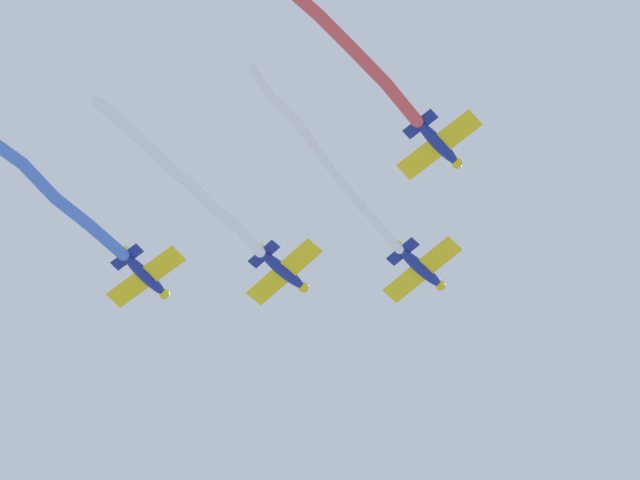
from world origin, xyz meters
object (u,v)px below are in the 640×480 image
(airplane_right_wing, at_px, (439,144))
(airplane_slot, at_px, (146,276))
(airplane_lead, at_px, (422,269))
(airplane_left_wing, at_px, (284,271))

(airplane_right_wing, height_order, airplane_slot, airplane_right_wing)
(airplane_lead, xyz_separation_m, airplane_right_wing, (9.31, 2.46, 0.30))
(airplane_lead, height_order, airplane_left_wing, same)
(airplane_left_wing, height_order, airplane_slot, airplane_left_wing)
(airplane_slot, bearing_deg, airplane_left_wing, -51.94)
(airplane_lead, height_order, airplane_right_wing, airplane_right_wing)
(airplane_right_wing, distance_m, airplane_slot, 22.44)
(airplane_left_wing, distance_m, airplane_right_wing, 14.31)
(airplane_left_wing, bearing_deg, airplane_slot, 134.32)
(airplane_left_wing, bearing_deg, airplane_lead, -45.63)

